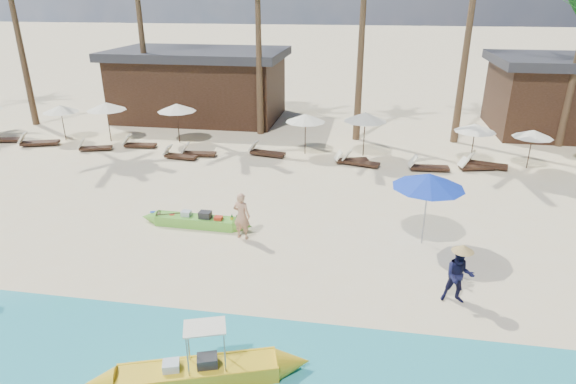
% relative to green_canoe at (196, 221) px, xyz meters
% --- Properties ---
extents(ground, '(240.00, 240.00, 0.00)m').
position_rel_green_canoe_xyz_m(ground, '(2.97, -2.16, -0.19)').
color(ground, beige).
rests_on(ground, ground).
extents(green_canoe, '(4.53, 0.67, 0.58)m').
position_rel_green_canoe_xyz_m(green_canoe, '(0.00, 0.00, 0.00)').
color(green_canoe, '#64B938').
rests_on(green_canoe, ground).
extents(yellow_canoe, '(5.12, 2.03, 1.37)m').
position_rel_green_canoe_xyz_m(yellow_canoe, '(2.52, -6.96, 0.03)').
color(yellow_canoe, gold).
rests_on(yellow_canoe, ground).
extents(tourist, '(0.65, 0.49, 1.60)m').
position_rel_green_canoe_xyz_m(tourist, '(1.82, -0.58, 0.61)').
color(tourist, tan).
rests_on(tourist, ground).
extents(vendor_green, '(0.77, 0.61, 1.57)m').
position_rel_green_canoe_xyz_m(vendor_green, '(8.25, -3.13, 0.59)').
color(vendor_green, '#121333').
rests_on(vendor_green, ground).
extents(blue_umbrella, '(2.24, 2.24, 2.41)m').
position_rel_green_canoe_xyz_m(blue_umbrella, '(7.65, 0.01, 1.99)').
color(blue_umbrella, '#99999E').
rests_on(blue_umbrella, ground).
extents(lounger_1_right, '(1.85, 0.97, 0.60)m').
position_rel_green_canoe_xyz_m(lounger_1_right, '(-13.82, 8.04, 0.01)').
color(lounger_1_right, '#382116').
rests_on(lounger_1_right, ground).
extents(resort_parasol_2, '(1.89, 1.89, 1.95)m').
position_rel_green_canoe_xyz_m(resort_parasol_2, '(-10.75, 9.01, 1.56)').
color(resort_parasol_2, '#382116').
rests_on(resort_parasol_2, ground).
extents(lounger_2_left, '(2.08, 1.24, 0.68)m').
position_rel_green_canoe_xyz_m(lounger_2_left, '(-11.59, 7.75, 0.03)').
color(lounger_2_left, '#382116').
rests_on(lounger_2_left, ground).
extents(resort_parasol_3, '(2.08, 2.08, 2.15)m').
position_rel_green_canoe_xyz_m(resort_parasol_3, '(-8.17, 9.22, 1.74)').
color(resort_parasol_3, '#382116').
rests_on(resort_parasol_3, ground).
extents(lounger_3_left, '(1.74, 0.98, 0.57)m').
position_rel_green_canoe_xyz_m(lounger_3_left, '(-8.19, 7.47, -0.00)').
color(lounger_3_left, '#382116').
rests_on(lounger_3_left, ground).
extents(lounger_3_right, '(1.77, 0.73, 0.58)m').
position_rel_green_canoe_xyz_m(lounger_3_right, '(-6.15, 8.34, 0.00)').
color(lounger_3_right, '#382116').
rests_on(lounger_3_right, ground).
extents(resort_parasol_4, '(2.06, 2.06, 2.12)m').
position_rel_green_canoe_xyz_m(resort_parasol_4, '(-4.37, 9.63, 1.72)').
color(resort_parasol_4, '#382116').
rests_on(resort_parasol_4, ground).
extents(lounger_4_left, '(1.74, 0.71, 0.57)m').
position_rel_green_canoe_xyz_m(lounger_4_left, '(-3.35, 6.93, -0.00)').
color(lounger_4_left, '#382116').
rests_on(lounger_4_left, ground).
extents(lounger_4_right, '(1.75, 0.67, 0.58)m').
position_rel_green_canoe_xyz_m(lounger_4_right, '(-2.60, 7.46, 0.00)').
color(lounger_4_right, '#382116').
rests_on(lounger_4_right, ground).
extents(resort_parasol_5, '(1.99, 1.99, 2.05)m').
position_rel_green_canoe_xyz_m(resort_parasol_5, '(2.66, 8.75, 1.66)').
color(resort_parasol_5, '#382116').
rests_on(resort_parasol_5, ground).
extents(lounger_5_left, '(1.90, 0.90, 0.62)m').
position_rel_green_canoe_xyz_m(lounger_5_left, '(0.74, 8.09, 0.01)').
color(lounger_5_left, '#382116').
rests_on(lounger_5_left, ground).
extents(resort_parasol_6, '(2.13, 2.13, 2.19)m').
position_rel_green_canoe_xyz_m(resort_parasol_6, '(5.57, 8.94, 1.78)').
color(resort_parasol_6, '#382116').
rests_on(resort_parasol_6, ground).
extents(lounger_6_left, '(1.70, 0.97, 0.55)m').
position_rel_green_canoe_xyz_m(lounger_6_left, '(4.95, 7.68, -0.01)').
color(lounger_6_left, '#382116').
rests_on(lounger_6_left, ground).
extents(lounger_6_right, '(1.83, 0.98, 0.59)m').
position_rel_green_canoe_xyz_m(lounger_6_right, '(5.41, 7.39, 0.00)').
color(lounger_6_right, '#382116').
rests_on(lounger_6_right, ground).
extents(resort_parasol_7, '(1.90, 1.90, 1.95)m').
position_rel_green_canoe_xyz_m(resort_parasol_7, '(10.64, 8.53, 1.57)').
color(resort_parasol_7, '#382116').
rests_on(resort_parasol_7, ground).
extents(lounger_7_left, '(1.85, 0.67, 0.62)m').
position_rel_green_canoe_xyz_m(lounger_7_left, '(8.48, 7.17, 0.01)').
color(lounger_7_left, '#382116').
rests_on(lounger_7_left, ground).
extents(lounger_7_right, '(1.95, 1.05, 0.63)m').
position_rel_green_canoe_xyz_m(lounger_7_right, '(11.17, 8.07, 0.02)').
color(lounger_7_right, '#382116').
rests_on(lounger_7_right, ground).
extents(resort_parasol_8, '(1.77, 1.77, 1.82)m').
position_rel_green_canoe_xyz_m(resort_parasol_8, '(13.12, 8.32, 1.45)').
color(resort_parasol_8, '#382116').
rests_on(resort_parasol_8, ground).
extents(lounger_8_left, '(1.69, 0.87, 0.55)m').
position_rel_green_canoe_xyz_m(lounger_8_left, '(10.65, 7.61, -0.01)').
color(lounger_8_left, '#382116').
rests_on(lounger_8_left, ground).
extents(pavilion_west, '(10.80, 6.60, 4.30)m').
position_rel_green_canoe_xyz_m(pavilion_west, '(-5.03, 15.34, 2.00)').
color(pavilion_west, '#382116').
rests_on(pavilion_west, ground).
extents(pavilion_east, '(8.80, 6.60, 4.30)m').
position_rel_green_canoe_xyz_m(pavilion_east, '(16.97, 15.34, 2.00)').
color(pavilion_east, '#382116').
rests_on(pavilion_east, ground).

